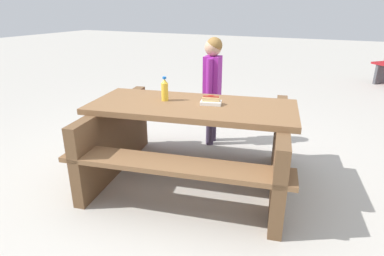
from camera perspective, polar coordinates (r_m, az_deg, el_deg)
The scene contains 5 objects.
ground_plane at distance 3.14m, azimuth 0.00°, elevation -8.98°, with size 30.00×30.00×0.00m, color #B7B2A8.
picnic_table at distance 2.95m, azimuth 0.00°, elevation -1.46°, with size 2.03×1.72×0.75m.
soda_bottle at distance 2.94m, azimuth -4.88°, elevation 6.72°, with size 0.06×0.06×0.22m.
hotdog_tray at distance 2.83m, azimuth 3.38°, elevation 4.79°, with size 0.20×0.15×0.08m.
child_in_coat at distance 3.71m, azimuth 3.65°, elevation 8.86°, with size 0.20×0.31×1.24m.
Camera 1 is at (1.16, -2.47, 1.56)m, focal length 30.23 mm.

